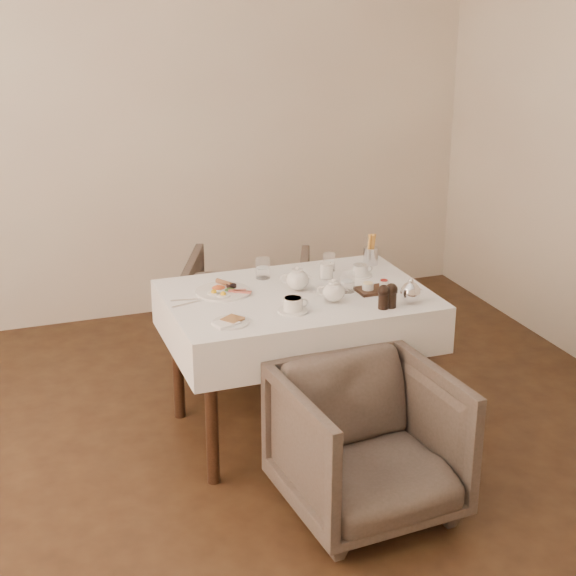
# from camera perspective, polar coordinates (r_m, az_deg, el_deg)

# --- Properties ---
(table) EXTENTS (1.28, 0.88, 0.75)m
(table) POSITION_cam_1_polar(r_m,az_deg,el_deg) (4.39, 0.58, -1.77)
(table) COLOR black
(table) RESTS_ON ground
(armchair_near) EXTENTS (0.75, 0.77, 0.66)m
(armchair_near) POSITION_cam_1_polar(r_m,az_deg,el_deg) (3.89, 5.17, -10.00)
(armchair_near) COLOR #473C34
(armchair_near) RESTS_ON ground
(armchair_far) EXTENTS (0.94, 0.95, 0.67)m
(armchair_far) POSITION_cam_1_polar(r_m,az_deg,el_deg) (5.28, -2.58, -1.47)
(armchair_far) COLOR #473C34
(armchair_far) RESTS_ON ground
(breakfast_plate) EXTENTS (0.27, 0.27, 0.03)m
(breakfast_plate) POSITION_cam_1_polar(r_m,az_deg,el_deg) (4.36, -4.22, -0.17)
(breakfast_plate) COLOR white
(breakfast_plate) RESTS_ON table
(side_plate) EXTENTS (0.18, 0.17, 0.02)m
(side_plate) POSITION_cam_1_polar(r_m,az_deg,el_deg) (3.98, -3.77, -2.22)
(side_plate) COLOR white
(side_plate) RESTS_ON table
(teapot_centre) EXTENTS (0.19, 0.17, 0.13)m
(teapot_centre) POSITION_cam_1_polar(r_m,az_deg,el_deg) (4.36, 0.61, 0.65)
(teapot_centre) COLOR white
(teapot_centre) RESTS_ON table
(teapot_front) EXTENTS (0.18, 0.16, 0.12)m
(teapot_front) POSITION_cam_1_polar(r_m,az_deg,el_deg) (4.22, 2.97, -0.14)
(teapot_front) COLOR white
(teapot_front) RESTS_ON table
(creamer) EXTENTS (0.08, 0.08, 0.08)m
(creamer) POSITION_cam_1_polar(r_m,az_deg,el_deg) (4.54, 2.50, 1.13)
(creamer) COLOR white
(creamer) RESTS_ON table
(teacup_near) EXTENTS (0.14, 0.14, 0.07)m
(teacup_near) POSITION_cam_1_polar(r_m,az_deg,el_deg) (4.10, 0.32, -1.13)
(teacup_near) COLOR white
(teacup_near) RESTS_ON table
(teacup_far) EXTENTS (0.12, 0.12, 0.06)m
(teacup_far) POSITION_cam_1_polar(r_m,az_deg,el_deg) (4.59, 4.71, 1.12)
(teacup_far) COLOR white
(teacup_far) RESTS_ON table
(glass_left) EXTENTS (0.09, 0.09, 0.10)m
(glass_left) POSITION_cam_1_polar(r_m,az_deg,el_deg) (4.54, -1.64, 1.28)
(glass_left) COLOR silver
(glass_left) RESTS_ON table
(glass_mid) EXTENTS (0.08, 0.08, 0.10)m
(glass_mid) POSITION_cam_1_polar(r_m,az_deg,el_deg) (4.36, 3.86, 0.40)
(glass_mid) COLOR silver
(glass_mid) RESTS_ON table
(glass_right) EXTENTS (0.07, 0.07, 0.09)m
(glass_right) POSITION_cam_1_polar(r_m,az_deg,el_deg) (4.66, 2.67, 1.69)
(glass_right) COLOR silver
(glass_right) RESTS_ON table
(condiment_board) EXTENTS (0.19, 0.13, 0.05)m
(condiment_board) POSITION_cam_1_polar(r_m,az_deg,el_deg) (4.38, 5.64, -0.03)
(condiment_board) COLOR black
(condiment_board) RESTS_ON table
(pepper_mill_left) EXTENTS (0.07, 0.07, 0.12)m
(pepper_mill_left) POSITION_cam_1_polar(r_m,az_deg,el_deg) (4.15, 6.20, -0.56)
(pepper_mill_left) COLOR black
(pepper_mill_left) RESTS_ON table
(pepper_mill_right) EXTENTS (0.07, 0.07, 0.12)m
(pepper_mill_right) POSITION_cam_1_polar(r_m,az_deg,el_deg) (4.17, 6.69, -0.47)
(pepper_mill_right) COLOR black
(pepper_mill_right) RESTS_ON table
(silver_pot) EXTENTS (0.13, 0.11, 0.13)m
(silver_pot) POSITION_cam_1_polar(r_m,az_deg,el_deg) (4.24, 7.92, -0.18)
(silver_pot) COLOR white
(silver_pot) RESTS_ON table
(fries_cup) EXTENTS (0.08, 0.08, 0.17)m
(fries_cup) POSITION_cam_1_polar(r_m,az_deg,el_deg) (4.77, 5.37, 2.39)
(fries_cup) COLOR silver
(fries_cup) RESTS_ON table
(cutlery_fork) EXTENTS (0.18, 0.04, 0.00)m
(cutlery_fork) POSITION_cam_1_polar(r_m,az_deg,el_deg) (4.28, -6.37, -0.75)
(cutlery_fork) COLOR silver
(cutlery_fork) RESTS_ON table
(cutlery_knife) EXTENTS (0.18, 0.06, 0.00)m
(cutlery_knife) POSITION_cam_1_polar(r_m,az_deg,el_deg) (4.23, -6.43, -1.00)
(cutlery_knife) COLOR silver
(cutlery_knife) RESTS_ON table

